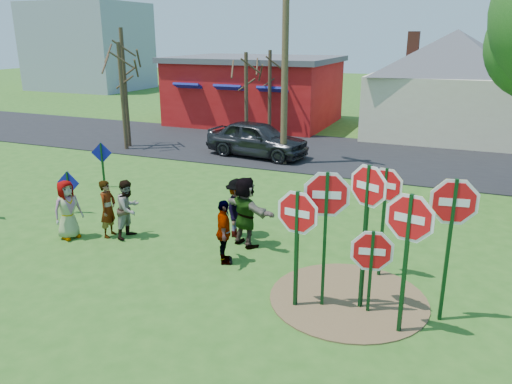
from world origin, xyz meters
TOP-DOWN VIEW (x-y plane):
  - ground at (0.00, 0.00)m, footprint 120.00×120.00m
  - road at (0.00, 11.50)m, footprint 120.00×7.50m
  - dirt_patch at (4.50, -1.00)m, footprint 3.20×3.20m
  - red_building at (-5.50, 17.99)m, footprint 9.40×7.69m
  - cream_house at (5.50, 18.00)m, footprint 9.40×9.40m
  - distant_building at (-28.00, 30.00)m, footprint 10.00×8.00m
  - stop_sign_a at (3.58, -1.66)m, footprint 1.15×0.18m
  - stop_sign_b at (4.90, 0.29)m, footprint 0.98×0.25m
  - stop_sign_c at (4.79, -1.23)m, footprint 0.99×0.49m
  - stop_sign_d at (6.26, -1.08)m, footprint 1.15×0.23m
  - stop_sign_e at (4.95, -1.33)m, footprint 1.09×0.26m
  - stop_sign_f at (5.61, -1.81)m, footprint 1.15×0.26m
  - stop_sign_g at (4.07, -1.44)m, footprint 1.17×0.32m
  - blue_diamond_c at (-4.36, 0.87)m, footprint 0.72×0.14m
  - blue_diamond_d at (-5.17, 3.42)m, footprint 0.70×0.25m
  - person_a at (-3.03, -0.64)m, footprint 0.72×0.89m
  - person_b at (-2.13, -0.14)m, footprint 0.42×0.60m
  - person_c at (-1.61, 0.03)m, footprint 0.63×0.79m
  - person_d at (1.01, 1.17)m, footprint 0.77×1.11m
  - person_e at (1.42, -0.44)m, footprint 0.76×0.98m
  - person_f at (1.47, 0.70)m, footprint 1.75×1.22m
  - suv at (-1.95, 9.71)m, footprint 4.73×2.39m
  - utility_pole at (-0.44, 8.91)m, footprint 2.01×0.85m
  - bare_tree_west at (-8.14, 8.68)m, footprint 1.80×1.80m
  - bare_tree_east at (-3.60, 12.30)m, footprint 1.80×1.80m
  - bare_tree_mid at (-8.38, 9.25)m, footprint 1.80×1.80m
  - bare_tree_extra at (-3.03, 13.98)m, footprint 1.80×1.80m

SIDE VIEW (x-z plane):
  - ground at x=0.00m, z-range 0.00..0.00m
  - dirt_patch at x=4.50m, z-range 0.00..0.03m
  - road at x=0.00m, z-range 0.00..0.04m
  - person_b at x=-2.13m, z-range 0.00..1.54m
  - person_e at x=1.42m, z-range 0.00..1.55m
  - person_c at x=-1.61m, z-range 0.00..1.57m
  - person_a at x=-3.03m, z-range 0.00..1.58m
  - person_d at x=1.01m, z-range 0.00..1.58m
  - blue_diamond_c at x=-4.36m, z-range 0.15..1.46m
  - suv at x=-1.95m, z-range 0.04..1.58m
  - person_f at x=1.47m, z-range 0.00..1.82m
  - blue_diamond_d at x=-5.17m, z-range 0.20..1.81m
  - stop_sign_e at x=4.95m, z-range 0.27..2.10m
  - stop_sign_a at x=3.58m, z-range 0.48..3.03m
  - stop_sign_b at x=4.90m, z-range 0.59..3.22m
  - red_building at x=-5.50m, z-range 0.02..3.92m
  - stop_sign_f at x=5.61m, z-range 0.60..3.39m
  - stop_sign_g at x=4.07m, z-range 0.58..3.50m
  - stop_sign_d at x=6.26m, z-range 0.65..3.58m
  - stop_sign_c at x=4.79m, z-range 0.63..3.69m
  - bare_tree_east at x=-3.60m, z-range 0.64..4.99m
  - bare_tree_extra at x=-3.03m, z-range 0.65..5.06m
  - cream_house at x=5.50m, z-range -0.33..6.17m
  - bare_tree_west at x=-8.14m, z-range 0.71..5.54m
  - bare_tree_mid at x=-8.38m, z-range 0.80..6.25m
  - distant_building at x=-28.00m, z-range 0.00..8.00m
  - utility_pole at x=-0.44m, z-range 0.23..8.83m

